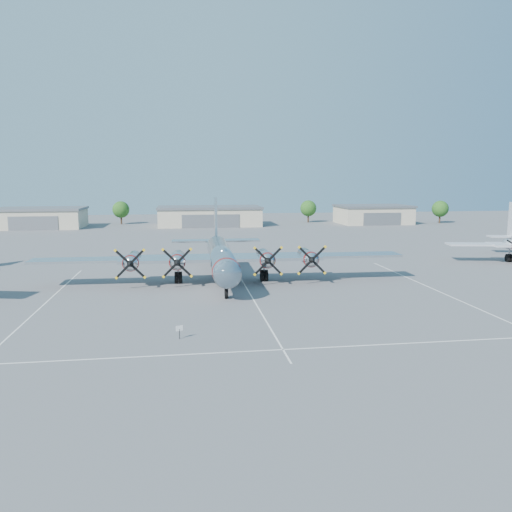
{
  "coord_description": "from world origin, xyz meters",
  "views": [
    {
      "loc": [
        -7.43,
        -58.12,
        13.03
      ],
      "look_at": [
        1.8,
        4.48,
        3.2
      ],
      "focal_mm": 35.0,
      "sensor_mm": 36.0,
      "label": 1
    }
  ],
  "objects": [
    {
      "name": "main_bomber_b29",
      "position": [
        -2.64,
        6.1,
        0.0
      ],
      "size": [
        46.95,
        32.63,
        10.24
      ],
      "primitive_type": null,
      "rotation": [
        0.0,
        0.0,
        -0.02
      ],
      "color": "silver",
      "rests_on": "ground"
    },
    {
      "name": "hangar_west",
      "position": [
        -45.0,
        81.96,
        2.71
      ],
      "size": [
        22.6,
        14.6,
        5.4
      ],
      "color": "#B6AB90",
      "rests_on": "ground"
    },
    {
      "name": "tree_east",
      "position": [
        30.0,
        88.0,
        4.22
      ],
      "size": [
        4.8,
        4.8,
        6.64
      ],
      "color": "#382619",
      "rests_on": "ground"
    },
    {
      "name": "tree_west",
      "position": [
        -25.0,
        90.0,
        4.22
      ],
      "size": [
        4.8,
        4.8,
        6.64
      ],
      "color": "#382619",
      "rests_on": "ground"
    },
    {
      "name": "info_placard",
      "position": [
        -7.9,
        -18.21,
        0.79
      ],
      "size": [
        0.57,
        0.23,
        1.12
      ],
      "rotation": [
        0.0,
        0.0,
        0.32
      ],
      "color": "black",
      "rests_on": "ground"
    },
    {
      "name": "parking_lines",
      "position": [
        0.0,
        -1.75,
        0.01
      ],
      "size": [
        60.0,
        50.08,
        0.01
      ],
      "color": "silver",
      "rests_on": "ground"
    },
    {
      "name": "tree_far_east",
      "position": [
        68.0,
        80.0,
        4.22
      ],
      "size": [
        4.8,
        4.8,
        6.64
      ],
      "color": "#382619",
      "rests_on": "ground"
    },
    {
      "name": "hangar_east",
      "position": [
        48.0,
        81.96,
        2.71
      ],
      "size": [
        20.6,
        14.6,
        5.4
      ],
      "color": "#B6AB90",
      "rests_on": "ground"
    },
    {
      "name": "hangar_center",
      "position": [
        0.0,
        81.96,
        2.71
      ],
      "size": [
        28.6,
        14.6,
        5.4
      ],
      "color": "#B6AB90",
      "rests_on": "ground"
    },
    {
      "name": "ground",
      "position": [
        0.0,
        0.0,
        0.0
      ],
      "size": [
        260.0,
        260.0,
        0.0
      ],
      "primitive_type": "plane",
      "color": "#5C5C5E",
      "rests_on": "ground"
    }
  ]
}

